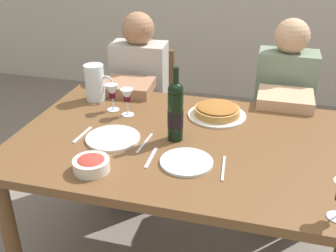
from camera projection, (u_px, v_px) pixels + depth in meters
dining_table at (181, 156)px, 1.84m from camera, size 1.50×1.00×0.76m
wine_bottle at (175, 111)px, 1.73m from camera, size 0.07×0.07×0.34m
water_pitcher at (95, 85)px, 2.16m from camera, size 0.16×0.11×0.20m
baked_tart at (217, 111)px, 1.99m from camera, size 0.29×0.29×0.06m
salad_bowl at (91, 164)px, 1.55m from camera, size 0.14×0.14×0.06m
wine_glass_right_diner at (127, 97)px, 1.97m from camera, size 0.07×0.07×0.14m
wine_glass_centre at (112, 93)px, 2.03m from camera, size 0.06×0.06×0.14m
dinner_plate_left_setting at (113, 138)px, 1.78m from camera, size 0.24×0.24×0.01m
dinner_plate_right_setting at (186, 162)px, 1.60m from camera, size 0.22×0.22×0.01m
fork_left_setting at (83, 135)px, 1.82m from camera, size 0.03×0.16×0.00m
knife_left_setting at (145, 143)px, 1.75m from camera, size 0.02×0.18×0.00m
knife_right_setting at (223, 168)px, 1.57m from camera, size 0.03×0.18×0.00m
spoon_right_setting at (151, 158)px, 1.64m from camera, size 0.02×0.16×0.00m
chair_left at (146, 106)px, 2.77m from camera, size 0.43×0.43×0.87m
diner_left at (136, 103)px, 2.51m from camera, size 0.36×0.52×1.16m
chair_right at (280, 117)px, 2.60m from camera, size 0.40×0.40×0.87m
diner_right at (282, 116)px, 2.35m from camera, size 0.34×0.50×1.16m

